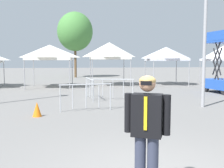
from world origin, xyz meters
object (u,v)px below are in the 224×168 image
Objects in this scene: canopy_tent_far_left at (50,53)px; scissor_lift at (223,74)px; crowd_barrier_mid_lot at (86,92)px; tree_behind_tents_right at (75,32)px; canopy_tent_left_of_center at (223,53)px; canopy_tent_center at (166,54)px; traffic_cone_lot_center at (37,109)px; canopy_tent_behind_left at (109,51)px; crowd_barrier_near_person at (90,85)px; person_foreground at (147,128)px; crowd_barrier_by_lift at (113,85)px.

scissor_lift is (10.74, -5.23, -1.43)m from canopy_tent_far_left.
tree_behind_tents_right is at bearing 89.77° from crowd_barrier_mid_lot.
canopy_tent_left_of_center is 1.55× the size of crowd_barrier_mid_lot.
canopy_tent_far_left reaches higher than canopy_tent_center.
traffic_cone_lot_center is (0.25, -10.35, -2.33)m from canopy_tent_far_left.
canopy_tent_far_left is at bearing 154.05° from scissor_lift.
canopy_tent_center is at bearing -3.93° from canopy_tent_behind_left.
traffic_cone_lot_center is at bearing -119.65° from crowd_barrier_near_person.
person_foreground is 27.93m from tree_behind_tents_right.
traffic_cone_lot_center is (-1.79, -0.77, -0.49)m from crowd_barrier_mid_lot.
canopy_tent_left_of_center is at bearing 38.95° from crowd_barrier_mid_lot.
canopy_tent_left_of_center is (4.94, -0.28, 0.06)m from canopy_tent_center.
crowd_barrier_by_lift is at bearing -21.09° from crowd_barrier_near_person.
scissor_lift is at bearing -25.95° from canopy_tent_far_left.
crowd_barrier_mid_lot is (-8.70, -4.36, -0.40)m from scissor_lift.
traffic_cone_lot_center is at bearing -142.78° from canopy_tent_left_of_center.
canopy_tent_left_of_center is 17.63m from traffic_cone_lot_center.
scissor_lift is 2.11× the size of person_foreground.
person_foreground is at bearing -86.26° from crowd_barrier_mid_lot.
crowd_barrier_near_person is 1.22m from crowd_barrier_by_lift.
canopy_tent_far_left is 1.92× the size of person_foreground.
traffic_cone_lot_center is at bearing -134.50° from crowd_barrier_by_lift.
canopy_tent_center is 1.75× the size of person_foreground.
traffic_cone_lot_center is (-1.87, -21.67, -5.13)m from tree_behind_tents_right.
canopy_tent_far_left is 10.61m from traffic_cone_lot_center.
canopy_tent_behind_left is 17.30m from person_foreground.
crowd_barrier_near_person is at bearing 90.32° from person_foreground.
scissor_lift is 13.80m from person_foreground.
canopy_tent_center is 1.49× the size of crowd_barrier_near_person.
crowd_barrier_by_lift is at bearing -97.44° from canopy_tent_behind_left.
scissor_lift is at bearing -62.48° from tree_behind_tents_right.
crowd_barrier_mid_lot is 1.02× the size of crowd_barrier_by_lift.
tree_behind_tents_right is 3.75× the size of crowd_barrier_by_lift.
crowd_barrier_mid_lot is at bearing -153.37° from scissor_lift.
scissor_lift is at bearing -44.45° from canopy_tent_behind_left.
scissor_lift reaches higher than canopy_tent_behind_left.
canopy_tent_far_left is 16.53m from person_foreground.
canopy_tent_left_of_center reaches higher than canopy_tent_far_left.
crowd_barrier_near_person reaches higher than traffic_cone_lot_center.
person_foreground is (-6.76, -16.77, -1.50)m from canopy_tent_center.
canopy_tent_far_left is at bearing 91.40° from traffic_cone_lot_center.
person_foreground is 9.35m from crowd_barrier_by_lift.
canopy_tent_far_left is 1.06× the size of canopy_tent_left_of_center.
canopy_tent_center is at bearing 50.37° from traffic_cone_lot_center.
canopy_tent_center is at bearing 52.82° from crowd_barrier_by_lift.
scissor_lift reaches higher than crowd_barrier_mid_lot.
person_foreground is 0.85× the size of crowd_barrier_near_person.
canopy_tent_center is 18.14m from person_foreground.
traffic_cone_lot_center is at bearing -153.94° from scissor_lift.
person_foreground reaches higher than traffic_cone_lot_center.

